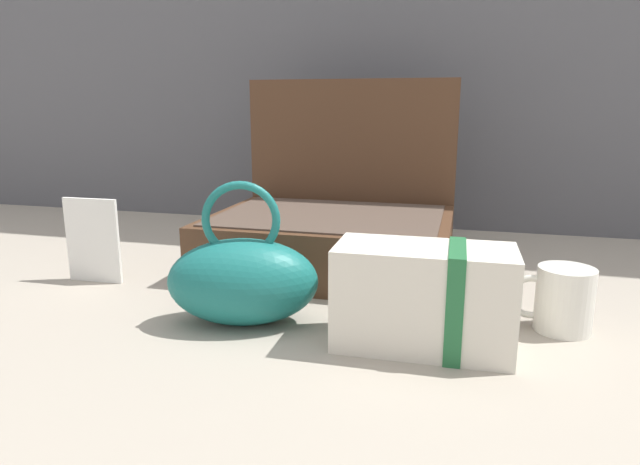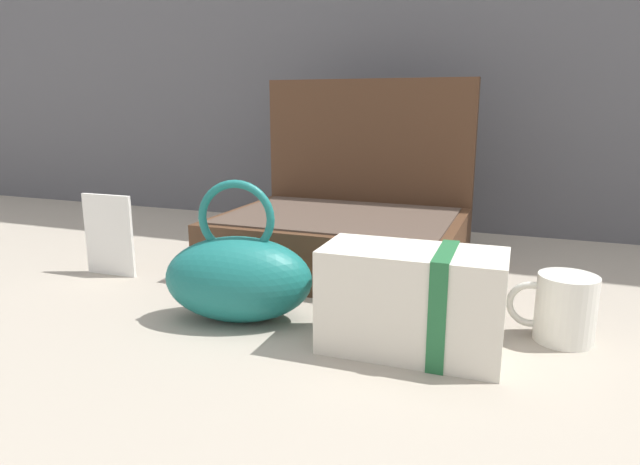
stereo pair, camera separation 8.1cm
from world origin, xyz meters
The scene contains 6 objects.
ground_plane centered at (0.00, 0.00, 0.00)m, with size 6.00×6.00×0.00m, color #9E9384.
open_suitcase centered at (-0.05, 0.19, 0.08)m, with size 0.42×0.34×0.34m.
teal_pouch_handbag centered at (-0.11, -0.12, 0.06)m, with size 0.23×0.16×0.20m.
cream_toiletry_bag centered at (0.14, -0.14, 0.06)m, with size 0.22×0.11×0.13m.
coffee_mug centered at (0.31, -0.04, 0.04)m, with size 0.11×0.07×0.09m.
info_card_left centered at (-0.42, -0.02, 0.07)m, with size 0.10×0.01×0.14m, color white.
Camera 2 is at (0.25, -0.76, 0.29)m, focal length 30.81 mm.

